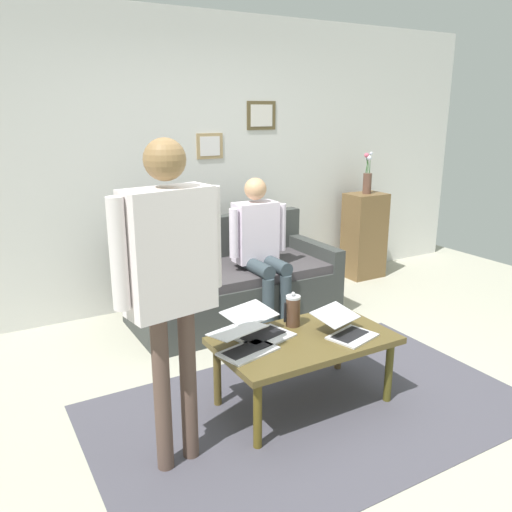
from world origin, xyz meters
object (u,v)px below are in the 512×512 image
(french_press, at_px, (293,311))
(flower_vase, at_px, (367,178))
(couch, at_px, (232,285))
(side_shelf, at_px, (364,236))
(person_standing, at_px, (170,267))
(laptop_left, at_px, (346,329))
(laptop_center, at_px, (260,329))
(laptop_right, at_px, (244,344))
(coffee_table, at_px, (304,345))
(person_seated, at_px, (260,243))

(french_press, bearing_deg, flower_vase, -141.30)
(couch, bearing_deg, side_shelf, -169.42)
(flower_vase, relative_size, person_standing, 0.26)
(laptop_left, bearing_deg, french_press, -54.80)
(laptop_center, distance_m, side_shelf, 2.89)
(laptop_right, bearing_deg, french_press, -160.11)
(couch, distance_m, side_shelf, 1.89)
(couch, bearing_deg, coffee_table, 79.91)
(laptop_center, xyz_separation_m, laptop_right, (0.19, 0.14, -0.00))
(laptop_right, distance_m, side_shelf, 3.12)
(person_standing, bearing_deg, laptop_left, -177.67)
(french_press, relative_size, person_seated, 0.18)
(coffee_table, bearing_deg, couch, -100.09)
(couch, bearing_deg, flower_vase, -169.44)
(laptop_left, relative_size, laptop_right, 1.03)
(person_standing, bearing_deg, coffee_table, -171.02)
(french_press, relative_size, person_standing, 0.14)
(side_shelf, bearing_deg, laptop_left, 46.34)
(coffee_table, xyz_separation_m, flower_vase, (-2.12, -1.86, 0.71))
(person_seated, bearing_deg, laptop_center, 59.53)
(couch, bearing_deg, laptop_center, 69.79)
(couch, xyz_separation_m, person_seated, (-0.16, 0.23, 0.42))
(couch, xyz_separation_m, laptop_right, (0.68, 1.48, 0.19))
(laptop_left, bearing_deg, person_seated, -97.51)
(person_standing, bearing_deg, laptop_right, -160.62)
(laptop_left, bearing_deg, flower_vase, -133.64)
(person_seated, bearing_deg, laptop_right, 56.08)
(laptop_left, bearing_deg, laptop_right, -11.19)
(laptop_center, xyz_separation_m, person_standing, (0.69, 0.32, 0.59))
(laptop_right, bearing_deg, person_seated, -123.92)
(side_shelf, distance_m, person_standing, 3.69)
(laptop_left, bearing_deg, couch, -90.70)
(french_press, height_order, side_shelf, side_shelf)
(laptop_left, bearing_deg, person_standing, 2.33)
(flower_vase, height_order, person_seated, flower_vase)
(laptop_center, bearing_deg, laptop_left, 150.57)
(laptop_left, xyz_separation_m, person_seated, (-0.18, -1.39, 0.23))
(side_shelf, bearing_deg, laptop_right, 35.83)
(side_shelf, bearing_deg, laptop_center, 35.79)
(flower_vase, xyz_separation_m, person_seated, (1.68, 0.57, -0.39))
(laptop_left, xyz_separation_m, flower_vase, (-1.87, -1.96, 0.61))
(couch, distance_m, person_standing, 2.19)
(flower_vase, bearing_deg, side_shelf, -155.73)
(laptop_center, xyz_separation_m, flower_vase, (-2.34, -1.69, 0.61))
(couch, relative_size, laptop_left, 4.38)
(laptop_center, bearing_deg, person_standing, 24.46)
(couch, distance_m, laptop_left, 1.62)
(flower_vase, bearing_deg, coffee_table, 41.30)
(couch, xyz_separation_m, coffee_table, (0.27, 1.51, 0.10))
(flower_vase, distance_m, person_seated, 1.82)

